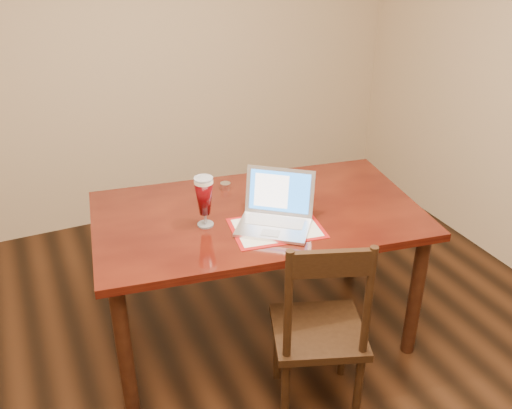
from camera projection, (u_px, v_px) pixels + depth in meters
name	position (u px, v px, depth m)	size (l,w,h in m)	color
room_shell	(262.00, 86.00, 1.88)	(4.51, 5.01, 2.71)	#C9AE86
dining_table	(257.00, 227.00, 3.11)	(1.87, 1.23, 1.09)	#51160A
dining_chair	(320.00, 331.00, 2.73)	(0.55, 0.54, 1.03)	black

